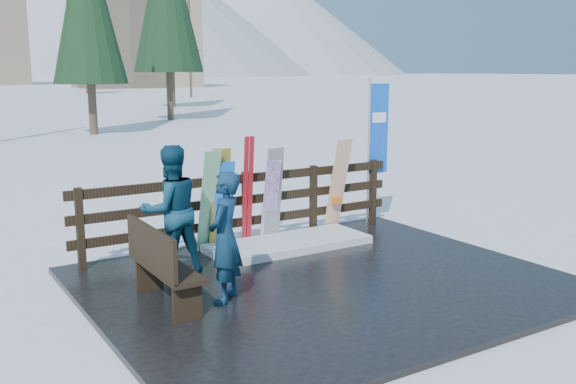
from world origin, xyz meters
TOP-DOWN VIEW (x-y plane):
  - ground at (0.00, 0.00)m, footprint 700.00×700.00m
  - deck at (0.00, 0.00)m, footprint 6.00×5.00m
  - fence at (0.00, 2.20)m, footprint 5.60×0.10m
  - snow_patch at (0.43, 1.60)m, footprint 2.57×1.00m
  - bench at (-2.17, 0.28)m, footprint 0.41×1.50m
  - snowboard_0 at (-0.51, 1.98)m, footprint 0.30×0.27m
  - snowboard_1 at (-0.75, 1.98)m, footprint 0.26×0.43m
  - snowboard_2 at (-0.57, 1.98)m, footprint 0.29×0.24m
  - snowboard_3 at (0.32, 1.98)m, footprint 0.26×0.30m
  - snowboard_4 at (0.37, 1.98)m, footprint 0.29×0.21m
  - snowboard_5 at (1.65, 1.98)m, footprint 0.29×0.41m
  - ski_pair_a at (-0.04, 2.05)m, footprint 0.16×0.18m
  - ski_pair_b at (1.70, 2.05)m, footprint 0.17×0.28m
  - rental_flag at (2.68, 2.25)m, footprint 0.45×0.04m
  - person_front at (-1.46, -0.00)m, footprint 0.68×0.67m
  - person_back at (-1.60, 1.34)m, footprint 0.88×0.70m

SIDE VIEW (x-z plane):
  - ground at x=0.00m, z-range 0.00..0.00m
  - deck at x=0.00m, z-range 0.00..0.08m
  - snow_patch at x=0.43m, z-range 0.08..0.20m
  - bench at x=-2.17m, z-range 0.11..1.08m
  - fence at x=0.00m, z-range 0.16..1.31m
  - snowboard_3 at x=0.32m, z-range 0.08..1.43m
  - snowboard_0 at x=-0.51m, z-range 0.08..1.47m
  - snowboard_4 at x=0.37m, z-range 0.08..1.62m
  - ski_pair_b at x=1.70m, z-range 0.08..1.64m
  - person_front at x=-1.46m, z-range 0.08..1.66m
  - snowboard_1 at x=-0.75m, z-range 0.08..1.67m
  - snowboard_2 at x=-0.57m, z-range 0.08..1.67m
  - snowboard_5 at x=1.65m, z-range 0.08..1.69m
  - ski_pair_a at x=-0.04m, z-range 0.08..1.82m
  - person_back at x=-1.60m, z-range 0.08..1.84m
  - rental_flag at x=2.68m, z-range 0.39..2.99m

